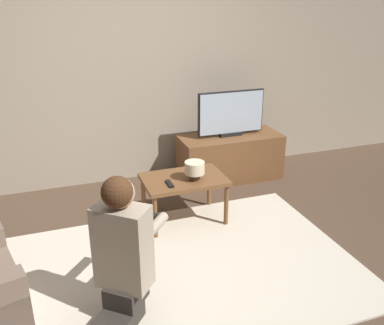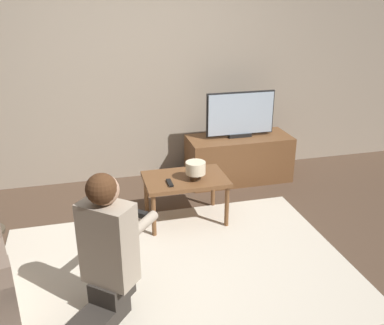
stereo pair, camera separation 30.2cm
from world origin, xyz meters
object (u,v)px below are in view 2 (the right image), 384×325
(table_lamp, at_px, (196,169))
(person_kneeling, at_px, (107,249))
(tv, at_px, (240,114))
(coffee_table, at_px, (185,183))

(table_lamp, bearing_deg, person_kneeling, -129.66)
(tv, relative_size, table_lamp, 4.30)
(person_kneeling, bearing_deg, coffee_table, -84.99)
(coffee_table, bearing_deg, table_lamp, -40.92)
(table_lamp, bearing_deg, tv, 49.17)
(coffee_table, relative_size, person_kneeling, 0.74)
(tv, height_order, person_kneeling, person_kneeling)
(tv, bearing_deg, table_lamp, -130.83)
(coffee_table, xyz_separation_m, person_kneeling, (-0.78, -1.11, 0.12))
(tv, bearing_deg, person_kneeling, -130.19)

